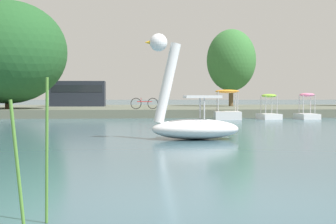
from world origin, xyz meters
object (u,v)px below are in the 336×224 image
swan_boat (191,119)px  tree_broadleaf_behind_dock (231,60)px  bicycle_parked (144,103)px  parked_van (78,93)px  tree_willow_overhanging (7,52)px  pedal_boat_lime (269,111)px  pedal_boat_orange (227,110)px  pedal_boat_pink (307,112)px

swan_boat → tree_broadleaf_behind_dock: size_ratio=0.50×
bicycle_parked → parked_van: (-4.71, 10.29, 0.73)m
tree_broadleaf_behind_dock → tree_willow_overhanging: tree_willow_overhanging is taller
swan_boat → parked_van: bearing=100.6°
swan_boat → pedal_boat_lime: swan_boat is taller
pedal_boat_orange → pedal_boat_lime: (2.34, -0.03, -0.06)m
swan_boat → pedal_boat_lime: 15.18m
swan_boat → bicycle_parked: (-0.45, 17.42, 0.26)m
pedal_boat_pink → bicycle_parked: bearing=157.9°
pedal_boat_orange → tree_broadleaf_behind_dock: (3.06, 13.31, 3.66)m
tree_broadleaf_behind_dock → bicycle_parked: 12.70m
bicycle_parked → pedal_boat_lime: bearing=-28.2°
pedal_boat_orange → tree_broadleaf_behind_dock: 14.14m
pedal_boat_orange → tree_willow_overhanging: size_ratio=0.27×
pedal_boat_lime → tree_willow_overhanging: (-15.15, 5.15, 3.57)m
swan_boat → pedal_boat_orange: bearing=74.2°
bicycle_parked → tree_willow_overhanging: bearing=169.5°
tree_willow_overhanging → bicycle_parked: tree_willow_overhanging is taller
pedal_boat_lime → tree_willow_overhanging: size_ratio=0.21×
swan_boat → parked_van: swan_boat is taller
swan_boat → pedal_boat_orange: 14.40m
pedal_boat_lime → parked_van: 18.02m
pedal_boat_pink → tree_broadleaf_behind_dock: size_ratio=0.29×
parked_van → swan_boat: bearing=-79.4°
pedal_boat_lime → parked_van: bearing=129.4°
swan_boat → pedal_boat_lime: (6.26, 13.83, -0.14)m
pedal_boat_pink → tree_willow_overhanging: tree_willow_overhanging is taller
swan_boat → pedal_boat_orange: size_ratio=1.33×
pedal_boat_lime → tree_broadleaf_behind_dock: (0.72, 13.34, 3.72)m
pedal_boat_lime → tree_willow_overhanging: bearing=161.2°
swan_boat → tree_willow_overhanging: 21.23m
pedal_boat_lime → swan_boat: bearing=-114.4°
pedal_boat_orange → pedal_boat_pink: 4.51m
tree_willow_overhanging → bicycle_parked: bearing=-10.5°
pedal_boat_lime → pedal_boat_pink: 2.17m
pedal_boat_orange → pedal_boat_lime: bearing=-0.7°
swan_boat → bicycle_parked: swan_boat is taller
pedal_boat_pink → parked_van: (-13.60, 13.90, 1.15)m
tree_broadleaf_behind_dock → tree_willow_overhanging: 17.85m
tree_willow_overhanging → parked_van: (3.72, 8.74, -2.45)m
pedal_boat_orange → pedal_boat_pink: size_ratio=1.28×
tree_broadleaf_behind_dock → tree_willow_overhanging: bearing=-152.7°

